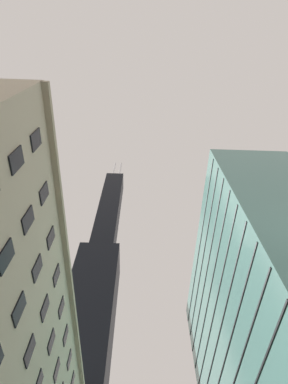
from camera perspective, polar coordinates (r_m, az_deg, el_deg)
dark_skyscraper at (r=112.68m, az=-11.60°, el=-27.51°), size 25.32×25.32×215.35m
glass_office_midrise at (r=54.34m, az=23.92°, el=-27.91°), size 15.04×45.73×55.71m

